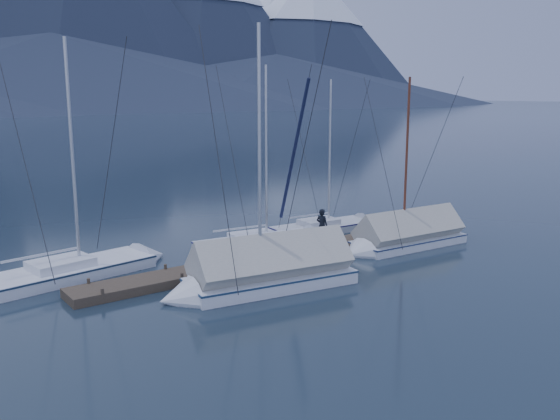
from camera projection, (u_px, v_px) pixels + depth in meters
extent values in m
plane|color=black|center=(309.00, 271.00, 23.78)|extent=(1000.00, 1000.00, 0.00)
cone|color=#475675|center=(132.00, 22.00, 468.14)|extent=(308.00, 308.00, 125.00)
cone|color=#475675|center=(288.00, 37.00, 534.57)|extent=(286.00, 286.00, 115.00)
cone|color=#192133|center=(206.00, 19.00, 347.17)|extent=(182.40, 182.40, 100.00)
cone|color=#192133|center=(311.00, 36.00, 387.92)|extent=(197.60, 197.60, 88.00)
cone|color=#192133|center=(54.00, 72.00, 249.28)|extent=(390.00, 390.00, 32.00)
cone|color=#192133|center=(277.00, 80.00, 323.30)|extent=(364.00, 364.00, 28.00)
cube|color=#382D23|center=(280.00, 256.00, 25.33)|extent=(18.00, 1.50, 0.34)
cube|color=black|center=(149.00, 288.00, 21.88)|extent=(3.00, 1.30, 0.30)
cube|color=black|center=(280.00, 261.00, 25.37)|extent=(3.00, 1.30, 0.30)
cube|color=black|center=(379.00, 241.00, 28.85)|extent=(3.00, 1.30, 0.30)
cylinder|color=#382D23|center=(89.00, 283.00, 21.20)|extent=(0.12, 0.12, 0.35)
cylinder|color=#382D23|center=(102.00, 294.00, 20.09)|extent=(0.12, 0.12, 0.35)
cylinder|color=#382D23|center=(165.00, 269.00, 22.94)|extent=(0.12, 0.12, 0.35)
cylinder|color=#382D23|center=(182.00, 278.00, 21.83)|extent=(0.12, 0.12, 0.35)
cylinder|color=#382D23|center=(231.00, 256.00, 24.68)|extent=(0.12, 0.12, 0.35)
cylinder|color=#382D23|center=(250.00, 264.00, 23.58)|extent=(0.12, 0.12, 0.35)
cylinder|color=#382D23|center=(289.00, 246.00, 26.42)|extent=(0.12, 0.12, 0.35)
cylinder|color=#382D23|center=(308.00, 252.00, 25.32)|extent=(0.12, 0.12, 0.35)
cylinder|color=#382D23|center=(339.00, 236.00, 28.17)|extent=(0.12, 0.12, 0.35)
cylinder|color=#382D23|center=(359.00, 242.00, 27.06)|extent=(0.12, 0.12, 0.35)
cylinder|color=#382D23|center=(383.00, 228.00, 29.91)|extent=(0.12, 0.12, 0.35)
cylinder|color=#382D23|center=(404.00, 233.00, 28.80)|extent=(0.12, 0.12, 0.35)
cube|color=silver|center=(70.00, 274.00, 22.95)|extent=(6.69, 3.12, 0.71)
cube|color=silver|center=(70.00, 282.00, 23.01)|extent=(5.59, 2.01, 0.32)
cube|color=#162B43|center=(69.00, 267.00, 22.89)|extent=(6.76, 3.15, 0.06)
cone|color=silver|center=(151.00, 256.00, 25.52)|extent=(1.49, 2.22, 2.06)
cube|color=silver|center=(61.00, 263.00, 22.62)|extent=(2.46, 1.83, 0.32)
cylinder|color=#B2B7BF|center=(72.00, 154.00, 22.35)|extent=(0.13, 0.13, 8.58)
cylinder|color=#B2B7BF|center=(41.00, 255.00, 22.01)|extent=(2.88, 0.54, 0.10)
cylinder|color=#26262B|center=(111.00, 151.00, 23.47)|extent=(0.53, 3.21, 8.59)
cube|color=silver|center=(259.00, 245.00, 27.45)|extent=(6.07, 2.67, 0.65)
cube|color=silver|center=(259.00, 251.00, 27.51)|extent=(5.09, 1.69, 0.29)
cube|color=navy|center=(259.00, 239.00, 27.40)|extent=(6.13, 2.70, 0.06)
cone|color=silver|center=(320.00, 237.00, 29.06)|extent=(1.30, 2.00, 1.88)
cube|color=silver|center=(253.00, 236.00, 27.22)|extent=(2.21, 1.62, 0.29)
cylinder|color=#B2B7BF|center=(266.00, 153.00, 26.82)|extent=(0.12, 0.12, 7.83)
cylinder|color=#B2B7BF|center=(240.00, 228.00, 26.81)|extent=(2.63, 0.42, 0.09)
cylinder|color=#26262B|center=(294.00, 152.00, 27.52)|extent=(0.39, 2.94, 7.84)
cube|color=#B8BCC5|center=(323.00, 229.00, 30.62)|extent=(5.59, 2.19, 0.60)
cube|color=#B8BCC5|center=(323.00, 235.00, 30.68)|extent=(4.72, 1.32, 0.27)
cube|color=#201B52|center=(323.00, 225.00, 30.57)|extent=(5.65, 2.21, 0.05)
cone|color=#B8BCC5|center=(369.00, 222.00, 32.28)|extent=(1.12, 1.82, 1.75)
cube|color=#B8BCC5|center=(319.00, 222.00, 30.40)|extent=(2.00, 1.41, 0.27)
cylinder|color=#B2B7BF|center=(330.00, 153.00, 30.05)|extent=(0.11, 0.11, 7.31)
cylinder|color=#B2B7BF|center=(309.00, 215.00, 29.98)|extent=(2.47, 0.25, 0.08)
cylinder|color=#26262B|center=(351.00, 151.00, 30.77)|extent=(0.21, 2.76, 7.32)
cube|color=white|center=(409.00, 244.00, 27.72)|extent=(5.79, 2.35, 0.60)
cube|color=white|center=(408.00, 249.00, 27.77)|extent=(4.89, 1.40, 0.27)
cube|color=navy|center=(409.00, 238.00, 27.67)|extent=(5.85, 2.38, 0.05)
cone|color=white|center=(355.00, 254.00, 25.98)|extent=(1.12, 1.99, 1.94)
cylinder|color=#592819|center=(406.00, 160.00, 26.75)|extent=(0.11, 0.11, 7.33)
cylinder|color=#592819|center=(423.00, 224.00, 28.04)|extent=(2.56, 0.24, 0.08)
cylinder|color=#26262B|center=(383.00, 162.00, 26.00)|extent=(0.19, 2.86, 7.34)
cube|color=#A2A197|center=(409.00, 230.00, 27.59)|extent=(5.51, 2.37, 2.05)
cube|color=white|center=(271.00, 284.00, 21.83)|extent=(6.47, 3.12, 0.73)
cube|color=white|center=(271.00, 292.00, 21.90)|extent=(5.40, 1.99, 0.33)
cube|color=navy|center=(271.00, 276.00, 21.77)|extent=(6.53, 3.15, 0.07)
cone|color=white|center=(177.00, 299.00, 20.19)|extent=(1.52, 2.29, 2.13)
cylinder|color=#B2B7BF|center=(259.00, 154.00, 20.70)|extent=(0.13, 0.13, 8.86)
cylinder|color=#B2B7BF|center=(297.00, 253.00, 22.14)|extent=(2.78, 0.52, 0.10)
cylinder|color=#26262B|center=(218.00, 157.00, 20.00)|extent=(0.49, 3.10, 8.87)
cube|color=#A8A79D|center=(271.00, 262.00, 21.68)|extent=(6.16, 3.11, 2.26)
imported|color=black|center=(322.00, 226.00, 26.78)|extent=(0.55, 0.67, 1.59)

